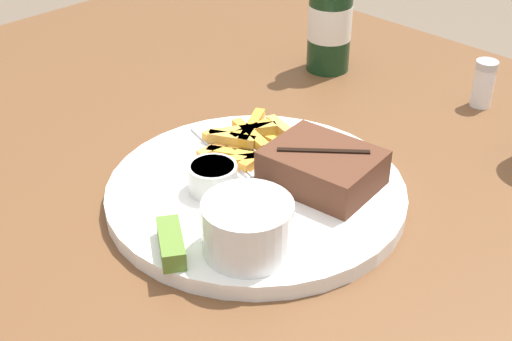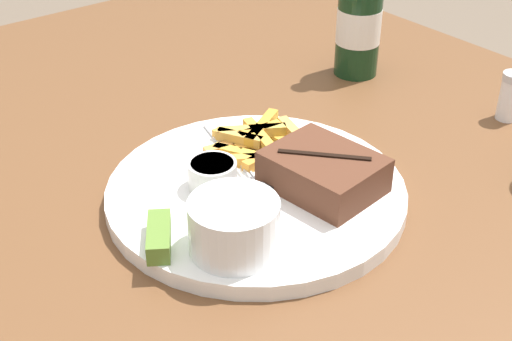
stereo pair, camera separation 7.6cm
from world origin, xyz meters
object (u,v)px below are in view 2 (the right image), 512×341
object	(u,v)px
knife_utensil	(296,178)
fork_utensil	(226,147)
dinner_plate	(256,193)
salt_shaker	(510,96)
steak_portion	(323,172)
pickle_spear	(159,236)
beer_bottle	(359,23)
dipping_sauce_cup	(213,174)
coleslaw_cup	(234,223)

from	to	relation	value
knife_utensil	fork_utensil	bearing A→B (deg)	106.98
dinner_plate	salt_shaker	world-z (taller)	salt_shaker
dinner_plate	steak_portion	size ratio (longest dim) A/B	2.58
dinner_plate	pickle_spear	size ratio (longest dim) A/B	5.00
dinner_plate	knife_utensil	size ratio (longest dim) A/B	1.96
pickle_spear	knife_utensil	world-z (taller)	pickle_spear
pickle_spear	fork_utensil	bearing A→B (deg)	123.84
fork_utensil	beer_bottle	size ratio (longest dim) A/B	0.61
dinner_plate	beer_bottle	xyz separation A→B (m)	(-0.17, 0.32, 0.07)
beer_bottle	dipping_sauce_cup	bearing A→B (deg)	-68.62
steak_portion	beer_bottle	xyz separation A→B (m)	(-0.21, 0.27, 0.04)
pickle_spear	fork_utensil	world-z (taller)	pickle_spear
fork_utensil	steak_portion	bearing A→B (deg)	28.77
beer_bottle	steak_portion	bearing A→B (deg)	-51.24
fork_utensil	dipping_sauce_cup	bearing A→B (deg)	-31.76
dipping_sauce_cup	beer_bottle	world-z (taller)	beer_bottle
fork_utensil	coleslaw_cup	bearing A→B (deg)	-19.46
salt_shaker	steak_portion	bearing A→B (deg)	-92.08
dinner_plate	steak_portion	xyz separation A→B (m)	(0.05, 0.05, 0.03)
fork_utensil	salt_shaker	xyz separation A→B (m)	(0.14, 0.35, 0.01)
steak_portion	salt_shaker	bearing A→B (deg)	87.92
dipping_sauce_cup	fork_utensil	bearing A→B (deg)	133.68
steak_portion	dinner_plate	bearing A→B (deg)	-130.34
fork_utensil	salt_shaker	size ratio (longest dim) A/B	2.04
dinner_plate	knife_utensil	bearing A→B (deg)	66.80
coleslaw_cup	dipping_sauce_cup	size ratio (longest dim) A/B	1.65
pickle_spear	salt_shaker	xyz separation A→B (m)	(0.04, 0.51, 0.00)
steak_portion	knife_utensil	xyz separation A→B (m)	(-0.03, -0.01, -0.02)
pickle_spear	coleslaw_cup	bearing A→B (deg)	47.14
knife_utensil	coleslaw_cup	bearing A→B (deg)	-151.24
dipping_sauce_cup	coleslaw_cup	bearing A→B (deg)	-24.56
salt_shaker	beer_bottle	bearing A→B (deg)	-166.62
salt_shaker	dinner_plate	bearing A→B (deg)	-98.82
pickle_spear	beer_bottle	size ratio (longest dim) A/B	0.30
pickle_spear	salt_shaker	distance (m)	0.51
coleslaw_cup	steak_portion	bearing A→B (deg)	100.13
steak_portion	coleslaw_cup	xyz separation A→B (m)	(0.02, -0.14, 0.01)
dipping_sauce_cup	salt_shaker	distance (m)	0.42
dinner_plate	dipping_sauce_cup	xyz separation A→B (m)	(-0.03, -0.04, 0.03)
knife_utensil	dinner_plate	bearing A→B (deg)	162.52
salt_shaker	fork_utensil	bearing A→B (deg)	-111.92
dinner_plate	salt_shaker	distance (m)	0.38
dinner_plate	dipping_sauce_cup	size ratio (longest dim) A/B	6.19
pickle_spear	knife_utensil	xyz separation A→B (m)	(-0.00, 0.18, -0.01)
dinner_plate	salt_shaker	xyz separation A→B (m)	(0.06, 0.37, 0.02)
beer_bottle	salt_shaker	world-z (taller)	beer_bottle
fork_utensil	salt_shaker	distance (m)	0.38
fork_utensil	pickle_spear	bearing A→B (deg)	-41.60
coleslaw_cup	salt_shaker	bearing A→B (deg)	91.63
knife_utensil	beer_bottle	bearing A→B (deg)	39.31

